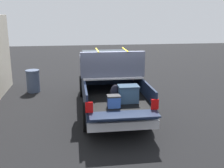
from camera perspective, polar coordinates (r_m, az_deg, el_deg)
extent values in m
plane|color=black|center=(10.08, -0.47, -5.20)|extent=(40.00, 40.00, 0.00)
cube|color=#162138|center=(9.89, -0.48, -1.77)|extent=(5.50, 1.92, 0.44)
cube|color=black|center=(8.68, 0.55, -2.47)|extent=(2.80, 1.80, 0.04)
cube|color=#162138|center=(8.53, -5.64, -1.23)|extent=(2.80, 0.06, 0.50)
cube|color=#162138|center=(8.79, 6.55, -0.77)|extent=(2.80, 0.06, 0.50)
cube|color=#162138|center=(9.93, -0.61, 1.12)|extent=(0.06, 1.80, 0.50)
cube|color=#162138|center=(7.12, 2.54, -6.41)|extent=(0.55, 1.80, 0.04)
cube|color=#B2B2B7|center=(9.29, -0.15, 1.88)|extent=(1.25, 1.92, 0.04)
cube|color=#162138|center=(11.07, -1.39, 2.54)|extent=(2.30, 1.92, 0.50)
cube|color=#2D3842|center=(10.87, -1.35, 5.07)|extent=(1.94, 1.76, 0.53)
cube|color=#162138|center=(12.40, -2.10, 3.57)|extent=(0.40, 1.82, 0.38)
cube|color=#B2B2B7|center=(7.39, 2.29, -8.45)|extent=(0.24, 1.92, 0.24)
cube|color=red|center=(7.20, -4.75, -4.83)|extent=(0.06, 0.20, 0.28)
cube|color=red|center=(7.50, 8.85, -4.17)|extent=(0.06, 0.20, 0.28)
cylinder|color=black|center=(11.55, -5.94, -0.44)|extent=(0.86, 0.30, 0.86)
cylinder|color=black|center=(11.74, 2.68, -0.13)|extent=(0.86, 0.30, 0.86)
cylinder|color=black|center=(8.23, -5.01, -6.76)|extent=(0.86, 0.30, 0.86)
cylinder|color=black|center=(8.48, 7.01, -6.13)|extent=(0.86, 0.30, 0.86)
cube|color=#335170|center=(7.99, 3.39, -2.21)|extent=(0.40, 0.55, 0.45)
cube|color=#23394E|center=(7.92, 3.42, -0.49)|extent=(0.44, 0.59, 0.05)
ellipsoid|color=black|center=(8.11, 0.78, -1.80)|extent=(0.20, 0.34, 0.48)
ellipsoid|color=black|center=(8.03, 0.90, -2.51)|extent=(0.09, 0.24, 0.21)
cube|color=#3359B2|center=(7.56, 0.35, -3.73)|extent=(0.26, 0.34, 0.30)
cube|color=#262628|center=(7.51, 0.36, -2.50)|extent=(0.28, 0.36, 0.04)
cube|color=#4C5166|center=(9.24, -0.15, 3.27)|extent=(0.91, 2.06, 0.42)
cube|color=#4C5166|center=(8.80, 0.18, 5.41)|extent=(0.16, 2.06, 0.40)
cube|color=#4C5166|center=(9.16, -6.00, 5.12)|extent=(0.67, 0.20, 0.22)
cube|color=#4C5166|center=(9.40, 5.46, 5.38)|extent=(0.67, 0.20, 0.22)
cube|color=yellow|center=(9.09, -3.07, 7.02)|extent=(1.01, 0.03, 0.02)
cube|color=yellow|center=(9.21, 2.73, 7.13)|extent=(1.01, 0.03, 0.02)
cylinder|color=#3F4C66|center=(12.58, -16.00, 0.42)|extent=(0.56, 0.56, 0.90)
cylinder|color=#3F4C66|center=(12.48, -16.15, 2.60)|extent=(0.60, 0.60, 0.08)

